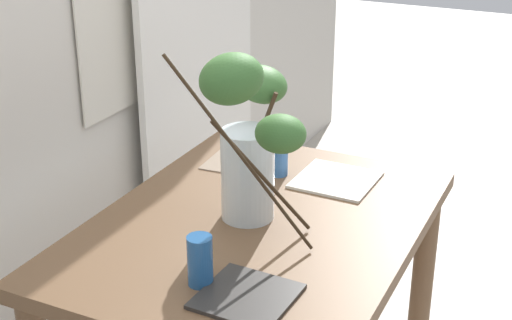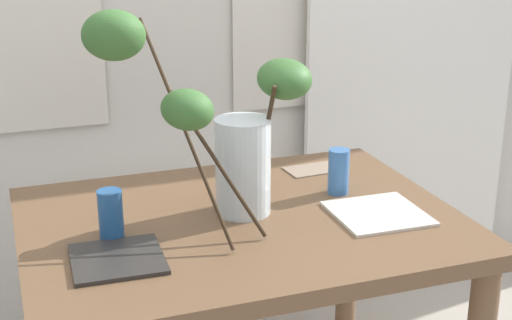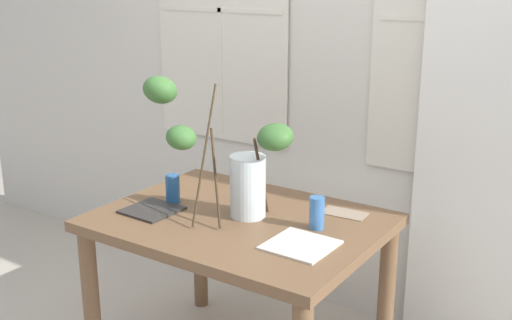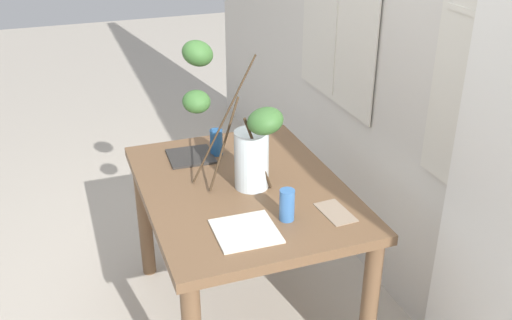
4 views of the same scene
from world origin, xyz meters
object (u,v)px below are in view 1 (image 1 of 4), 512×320
drinking_glass_blue_left (200,261)px  plate_square_right (336,180)px  plate_square_left (247,296)px  dining_table (256,257)px  vase_with_branches (251,145)px  drinking_glass_blue_right (279,155)px

drinking_glass_blue_left → plate_square_right: (0.74, -0.10, -0.06)m
plate_square_left → dining_table: bearing=22.4°
drinking_glass_blue_left → plate_square_left: size_ratio=0.60×
vase_with_branches → plate_square_left: bearing=-155.8°
dining_table → drinking_glass_blue_right: (0.34, 0.08, 0.19)m
dining_table → plate_square_right: size_ratio=4.82×
dining_table → plate_square_right: bearing=-16.9°
drinking_glass_blue_left → drinking_glass_blue_right: bearing=8.0°
dining_table → drinking_glass_blue_left: drinking_glass_blue_left is taller
dining_table → drinking_glass_blue_left: bearing=-177.1°
dining_table → vase_with_branches: vase_with_branches is taller
drinking_glass_blue_left → plate_square_right: 0.74m
plate_square_left → plate_square_right: size_ratio=0.89×
dining_table → plate_square_left: plate_square_left is taller
vase_with_branches → dining_table: bearing=6.2°
vase_with_branches → plate_square_right: size_ratio=2.70×
drinking_glass_blue_right → plate_square_right: drinking_glass_blue_right is taller
vase_with_branches → plate_square_left: (-0.33, -0.15, -0.26)m
dining_table → plate_square_right: 0.41m
vase_with_branches → drinking_glass_blue_right: 0.43m
dining_table → drinking_glass_blue_left: 0.41m
drinking_glass_blue_right → plate_square_left: bearing=-161.9°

